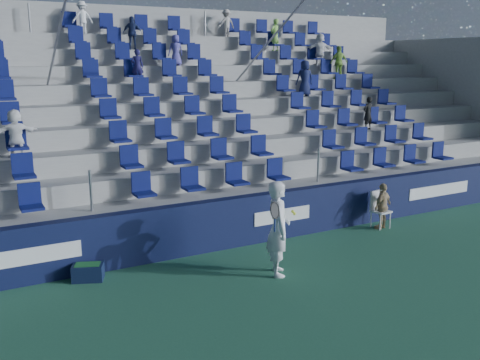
% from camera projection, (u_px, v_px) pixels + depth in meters
% --- Properties ---
extents(ground, '(70.00, 70.00, 0.00)m').
position_uv_depth(ground, '(301.00, 297.00, 10.09)').
color(ground, '#2D6A4A').
rests_on(ground, ground).
extents(sponsor_wall, '(24.00, 0.32, 1.20)m').
position_uv_depth(sponsor_wall, '(226.00, 223.00, 12.66)').
color(sponsor_wall, '#10163C').
rests_on(sponsor_wall, ground).
extents(grandstand, '(24.00, 8.17, 6.63)m').
position_uv_depth(grandstand, '(152.00, 133.00, 16.69)').
color(grandstand, '#A7A7A2').
rests_on(grandstand, ground).
extents(tennis_player, '(0.77, 0.86, 2.00)m').
position_uv_depth(tennis_player, '(278.00, 228.00, 10.98)').
color(tennis_player, white).
rests_on(tennis_player, ground).
extents(line_judge_chair, '(0.48, 0.49, 0.99)m').
position_uv_depth(line_judge_chair, '(378.00, 206.00, 14.25)').
color(line_judge_chair, white).
rests_on(line_judge_chair, ground).
extents(line_judge, '(0.78, 0.50, 1.23)m').
position_uv_depth(line_judge, '(383.00, 206.00, 14.10)').
color(line_judge, tan).
rests_on(line_judge, ground).
extents(ball_bin, '(0.71, 0.60, 0.34)m').
position_uv_depth(ball_bin, '(88.00, 271.00, 10.85)').
color(ball_bin, '#0F1A37').
rests_on(ball_bin, ground).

